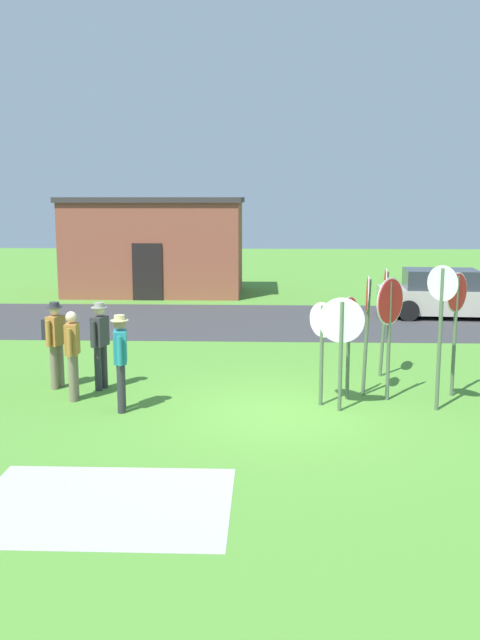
% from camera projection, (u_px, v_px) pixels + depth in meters
% --- Properties ---
extents(ground_plane, '(80.00, 80.00, 0.00)m').
position_uv_depth(ground_plane, '(278.00, 413.00, 12.49)').
color(ground_plane, '#518E33').
extents(street_asphalt, '(60.00, 6.40, 0.01)m').
position_uv_depth(street_asphalt, '(273.00, 321.00, 21.73)').
color(street_asphalt, '#38383A').
rests_on(street_asphalt, ground).
extents(concrete_path, '(3.20, 2.40, 0.01)m').
position_uv_depth(concrete_path, '(103.00, 504.00, 8.78)').
color(concrete_path, '#ADAAA3').
rests_on(concrete_path, ground).
extents(building_background, '(6.89, 4.12, 3.75)m').
position_uv_depth(building_background, '(155.00, 246.00, 27.67)').
color(building_background, brown).
rests_on(building_background, ground).
extents(parked_car_on_street, '(4.41, 2.23, 1.51)m').
position_uv_depth(parked_car_on_street, '(446.00, 295.00, 22.37)').
color(parked_car_on_street, '#B7B2A3').
rests_on(parked_car_on_street, ground).
extents(stop_sign_leaning_right, '(0.14, 0.68, 2.31)m').
position_uv_depth(stop_sign_leaning_right, '(367.00, 316.00, 13.36)').
color(stop_sign_leaning_right, '#51664C').
rests_on(stop_sign_leaning_right, ground).
extents(stop_sign_nearest, '(0.52, 0.57, 2.38)m').
position_uv_depth(stop_sign_nearest, '(456.00, 312.00, 13.29)').
color(stop_sign_nearest, '#51664C').
rests_on(stop_sign_nearest, ground).
extents(stop_sign_center_cluster, '(0.60, 0.68, 2.32)m').
position_uv_depth(stop_sign_center_cluster, '(390.00, 316.00, 13.02)').
color(stop_sign_center_cluster, '#51664C').
rests_on(stop_sign_center_cluster, ground).
extents(stop_sign_leaning_left, '(0.80, 0.11, 2.05)m').
position_uv_depth(stop_sign_leaning_left, '(341.00, 334.00, 12.36)').
color(stop_sign_leaning_left, '#51664C').
rests_on(stop_sign_leaning_left, ground).
extents(stop_sign_low_front, '(0.42, 0.49, 1.91)m').
position_uv_depth(stop_sign_low_front, '(322.00, 337.00, 12.75)').
color(stop_sign_low_front, '#51664C').
rests_on(stop_sign_low_front, ground).
extents(stop_sign_rear_right, '(0.43, 0.48, 2.60)m').
position_uv_depth(stop_sign_rear_right, '(441.00, 315.00, 12.36)').
color(stop_sign_rear_right, '#51664C').
rests_on(stop_sign_rear_right, ground).
extents(stop_sign_far_back, '(0.44, 0.71, 1.96)m').
position_uv_depth(stop_sign_far_back, '(349.00, 330.00, 13.10)').
color(stop_sign_far_back, '#51664C').
rests_on(stop_sign_far_back, ground).
extents(stop_sign_rear_left, '(0.16, 0.79, 2.30)m').
position_uv_depth(stop_sign_rear_left, '(384.00, 303.00, 14.79)').
color(stop_sign_rear_left, '#51664C').
rests_on(stop_sign_rear_left, ground).
extents(person_on_left, '(0.43, 0.54, 1.74)m').
position_uv_depth(person_on_left, '(55.00, 338.00, 13.95)').
color(person_on_left, '#7A6B56').
rests_on(person_on_left, ground).
extents(person_in_dark_shirt, '(0.32, 0.55, 1.74)m').
position_uv_depth(person_in_dark_shirt, '(100.00, 341.00, 13.87)').
color(person_in_dark_shirt, '#2D2D33').
rests_on(person_in_dark_shirt, ground).
extents(person_in_blue, '(0.32, 0.56, 1.74)m').
position_uv_depth(person_in_blue, '(121.00, 357.00, 12.43)').
color(person_in_blue, '#2D2D33').
rests_on(person_in_blue, ground).
extents(person_holding_notes, '(0.24, 0.57, 1.69)m').
position_uv_depth(person_holding_notes, '(73.00, 350.00, 13.13)').
color(person_holding_notes, '#7A6B56').
rests_on(person_holding_notes, ground).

